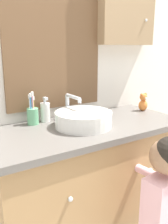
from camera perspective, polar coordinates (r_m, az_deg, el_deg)
wall_back at (r=1.67m, az=-4.10°, el=12.38°), size 3.20×0.18×2.50m
vanity_counter at (r=1.66m, az=0.81°, el=-17.88°), size 1.20×0.54×0.90m
sink_basin at (r=1.44m, az=-0.20°, el=-1.47°), size 0.33×0.38×0.17m
toothbrush_holder at (r=1.51m, az=-11.64°, el=-0.66°), size 0.07×0.07×0.20m
soap_dispenser at (r=1.55m, az=-8.85°, el=0.06°), size 0.06×0.06×0.15m
child_figure at (r=1.37m, az=17.41°, el=-20.57°), size 0.22×0.47×0.95m
teddy_bear at (r=1.85m, az=13.37°, el=2.15°), size 0.07×0.06×0.13m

